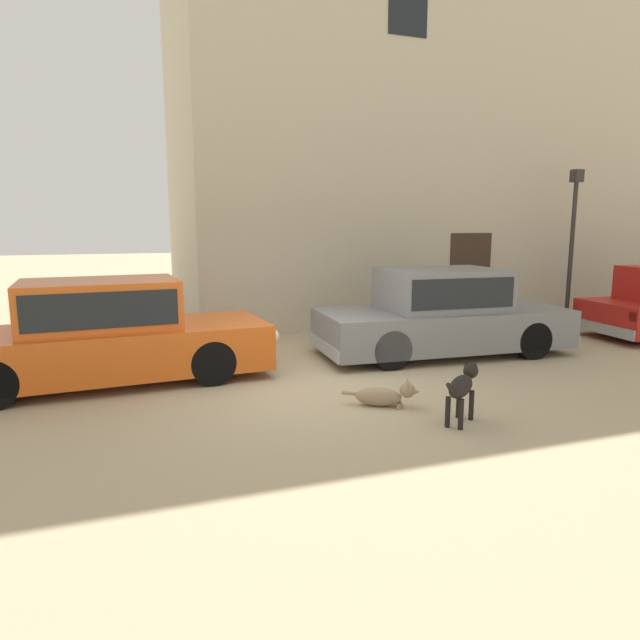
% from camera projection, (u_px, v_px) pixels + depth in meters
% --- Properties ---
extents(ground_plane, '(80.00, 80.00, 0.00)m').
position_uv_depth(ground_plane, '(305.00, 384.00, 8.06)').
color(ground_plane, tan).
extents(parked_sedan_nearest, '(4.87, 1.99, 1.51)m').
position_uv_depth(parked_sedan_nearest, '(105.00, 333.00, 8.05)').
color(parked_sedan_nearest, '#D15619').
rests_on(parked_sedan_nearest, ground_plane).
extents(parked_sedan_second, '(4.63, 2.04, 1.53)m').
position_uv_depth(parked_sedan_second, '(442.00, 313.00, 9.86)').
color(parked_sedan_second, slate).
rests_on(parked_sedan_second, ground_plane).
extents(apartment_block, '(17.98, 6.52, 9.97)m').
position_uv_depth(apartment_block, '(490.00, 132.00, 16.28)').
color(apartment_block, '#BCB299').
rests_on(apartment_block, ground_plane).
extents(stray_dog_spotted, '(0.80, 0.65, 0.67)m').
position_uv_depth(stray_dog_spotted, '(462.00, 386.00, 6.45)').
color(stray_dog_spotted, black).
rests_on(stray_dog_spotted, ground_plane).
extents(stray_dog_tan, '(0.91, 0.55, 0.36)m').
position_uv_depth(stray_dog_tan, '(385.00, 395.00, 7.07)').
color(stray_dog_tan, '#997F60').
rests_on(stray_dog_tan, ground_plane).
extents(street_lamp, '(0.22, 0.22, 3.52)m').
position_uv_depth(street_lamp, '(573.00, 225.00, 12.72)').
color(street_lamp, '#2D2B28').
rests_on(street_lamp, ground_plane).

